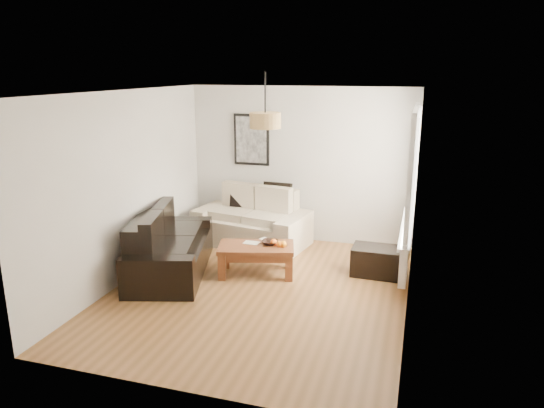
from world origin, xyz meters
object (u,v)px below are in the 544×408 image
(loveseat_cream, at_px, (252,218))
(ottoman, at_px, (377,261))
(coffee_table, at_px, (256,260))
(sofa_leather, at_px, (170,244))

(loveseat_cream, height_order, ottoman, loveseat_cream)
(coffee_table, bearing_deg, sofa_leather, -167.29)
(loveseat_cream, distance_m, sofa_leather, 1.67)
(sofa_leather, distance_m, ottoman, 2.99)
(loveseat_cream, height_order, coffee_table, loveseat_cream)
(loveseat_cream, relative_size, ottoman, 2.55)
(sofa_leather, relative_size, ottoman, 2.74)
(loveseat_cream, height_order, sofa_leather, loveseat_cream)
(loveseat_cream, distance_m, coffee_table, 1.35)
(loveseat_cream, relative_size, coffee_table, 1.71)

